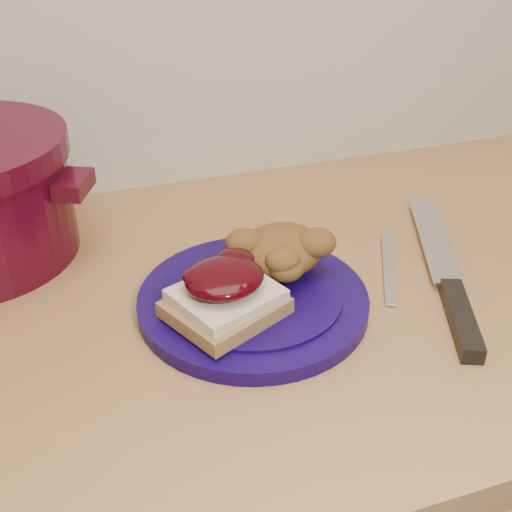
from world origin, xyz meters
name	(u,v)px	position (x,y,z in m)	size (l,w,h in m)	color
plate	(253,301)	(0.00, 1.47, 0.91)	(0.24, 0.24, 0.02)	#110440
sandwich	(225,293)	(-0.04, 1.45, 0.94)	(0.13, 0.12, 0.05)	olive
stuffing_mound	(280,250)	(0.04, 1.50, 0.94)	(0.10, 0.09, 0.05)	brown
chef_knife	(453,294)	(0.20, 1.42, 0.91)	(0.15, 0.30, 0.02)	black
butter_knife	(388,267)	(0.17, 1.49, 0.90)	(0.15, 0.01, 0.00)	silver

